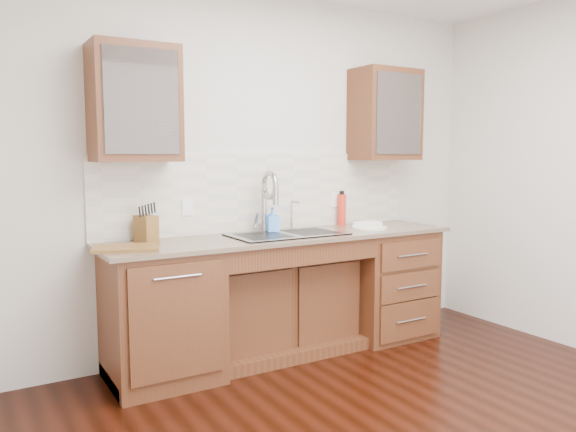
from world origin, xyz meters
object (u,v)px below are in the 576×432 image
plate (370,228)px  knife_block (146,229)px  soap_bottle (272,220)px  water_bottle (342,210)px  cutting_board (126,248)px

plate → knife_block: (-1.73, 0.22, 0.08)m
soap_bottle → knife_block: 0.96m
water_bottle → plate: bearing=-79.1°
plate → knife_block: 1.75m
knife_block → cutting_board: size_ratio=0.45×
knife_block → soap_bottle: bearing=-18.0°
soap_bottle → cutting_board: 1.17m
soap_bottle → cutting_board: size_ratio=0.49×
water_bottle → cutting_board: size_ratio=0.65×
soap_bottle → plate: soap_bottle is taller
soap_bottle → plate: size_ratio=0.69×
cutting_board → water_bottle: bearing=9.0°
knife_block → plate: bearing=-24.1°
plate → knife_block: size_ratio=1.57×
soap_bottle → cutting_board: soap_bottle is taller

